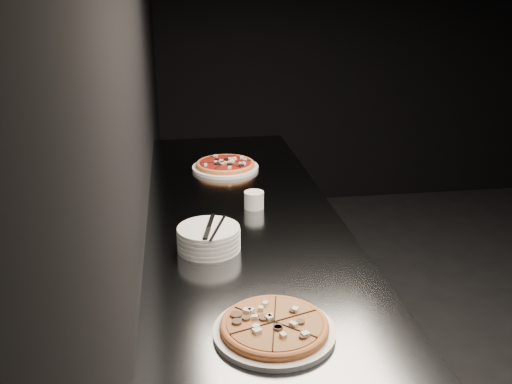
{
  "coord_description": "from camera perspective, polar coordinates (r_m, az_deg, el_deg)",
  "views": [
    {
      "loc": [
        -2.38,
        -1.99,
        1.78
      ],
      "look_at": [
        -2.08,
        0.04,
        1.02
      ],
      "focal_mm": 40.0,
      "sensor_mm": 36.0,
      "label": 1
    }
  ],
  "objects": [
    {
      "name": "plate_stack",
      "position": [
        1.94,
        -4.75,
        -4.61
      ],
      "size": [
        0.21,
        0.21,
        0.08
      ],
      "color": "white",
      "rests_on": "counter"
    },
    {
      "name": "counter",
      "position": [
        2.4,
        -1.08,
        -12.88
      ],
      "size": [
        0.74,
        2.44,
        0.92
      ],
      "color": "slate",
      "rests_on": "floor"
    },
    {
      "name": "wall_left",
      "position": [
        2.03,
        -11.8,
        9.21
      ],
      "size": [
        0.02,
        5.0,
        2.8
      ],
      "primitive_type": "cube",
      "color": "black",
      "rests_on": "floor"
    },
    {
      "name": "pizza_mushroom",
      "position": [
        1.51,
        1.84,
        -13.39
      ],
      "size": [
        0.36,
        0.36,
        0.04
      ],
      "rotation": [
        0.0,
        0.0,
        0.31
      ],
      "color": "white",
      "rests_on": "counter"
    },
    {
      "name": "cutlery",
      "position": [
        1.91,
        -4.5,
        -3.65
      ],
      "size": [
        0.12,
        0.22,
        0.01
      ],
      "rotation": [
        0.0,
        0.0,
        -0.21
      ],
      "color": "silver",
      "rests_on": "plate_stack"
    },
    {
      "name": "ramekin",
      "position": [
        2.28,
        -0.2,
        -0.75
      ],
      "size": [
        0.08,
        0.08,
        0.07
      ],
      "color": "silver",
      "rests_on": "counter"
    },
    {
      "name": "pizza_tomato",
      "position": [
        2.76,
        -3.08,
        2.69
      ],
      "size": [
        0.32,
        0.32,
        0.04
      ],
      "rotation": [
        0.0,
        0.0,
        0.02
      ],
      "color": "white",
      "rests_on": "counter"
    },
    {
      "name": "wall_back",
      "position": [
        5.1,
        20.2,
        14.97
      ],
      "size": [
        5.0,
        0.02,
        2.8
      ],
      "primitive_type": "cube",
      "color": "black",
      "rests_on": "floor"
    }
  ]
}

